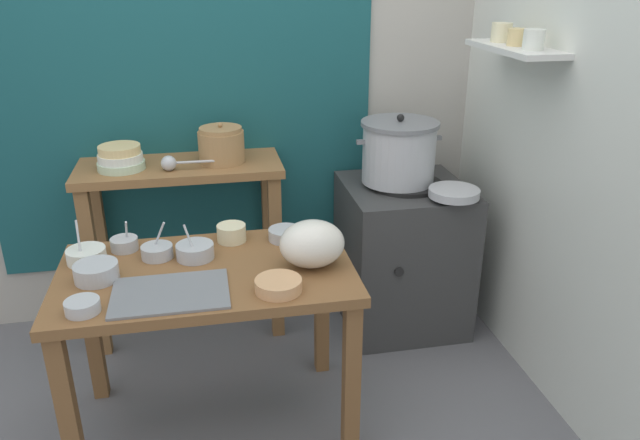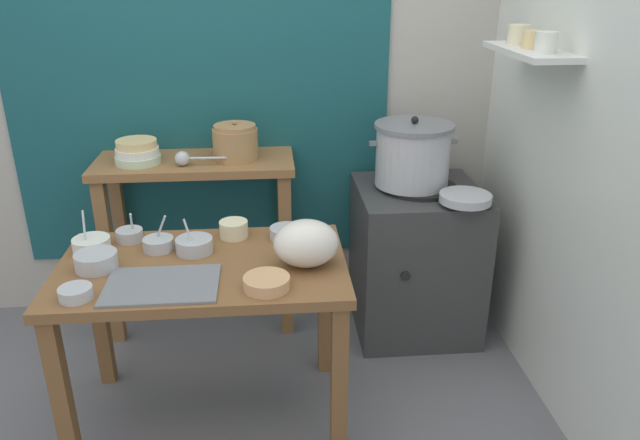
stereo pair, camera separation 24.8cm
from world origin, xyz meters
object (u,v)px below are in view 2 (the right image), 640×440
clay_pot (235,142)px  plastic_bag (306,243)px  stove_block (415,258)px  prep_bowl_0 (194,245)px  ladle (184,158)px  serving_tray (162,285)px  prep_table (204,289)px  bowl_stack_enamel (137,152)px  prep_bowl_2 (76,293)px  prep_bowl_3 (267,282)px  prep_bowl_4 (286,232)px  prep_bowl_7 (91,244)px  prep_bowl_5 (96,260)px  prep_bowl_8 (130,235)px  wide_pan (465,198)px  prep_bowl_6 (234,229)px  prep_bowl_1 (158,243)px  back_shelf_table (198,202)px  steamer_pot (413,154)px

clay_pot → plastic_bag: bearing=-70.6°
stove_block → prep_bowl_0: 1.22m
clay_pot → ladle: (-0.24, -0.09, -0.05)m
stove_block → serving_tray: stove_block is taller
serving_tray → plastic_bag: plastic_bag is taller
prep_table → bowl_stack_enamel: (-0.35, 0.74, 0.34)m
serving_tray → prep_bowl_2: bearing=-167.2°
plastic_bag → prep_bowl_3: plastic_bag is taller
serving_tray → prep_bowl_0: bearing=72.1°
bowl_stack_enamel → prep_bowl_2: size_ratio=1.89×
bowl_stack_enamel → prep_table: bearing=-64.5°
clay_pot → prep_bowl_4: clay_pot is taller
prep_bowl_0 → prep_bowl_7: (-0.41, 0.05, -0.00)m
prep_bowl_3 → prep_bowl_7: size_ratio=1.00×
prep_bowl_5 → prep_bowl_8: 0.25m
wide_pan → prep_bowl_3: size_ratio=1.42×
prep_table → plastic_bag: bearing=-6.7°
prep_bowl_0 → prep_bowl_3: size_ratio=0.88×
bowl_stack_enamel → prep_bowl_6: 0.71m
prep_bowl_7 → wide_pan: bearing=8.9°
prep_table → prep_bowl_5: prep_bowl_5 is taller
prep_table → ladle: 0.76m
prep_bowl_1 → prep_bowl_6: size_ratio=1.24×
back_shelf_table → prep_bowl_3: back_shelf_table is taller
prep_bowl_6 → prep_bowl_7: 0.57m
prep_bowl_6 → prep_bowl_8: prep_bowl_8 is taller
prep_bowl_1 → steamer_pot: bearing=24.5°
prep_bowl_4 → prep_bowl_3: bearing=-101.3°
stove_block → prep_bowl_5: size_ratio=4.95×
prep_bowl_5 → prep_table: bearing=1.3°
prep_bowl_8 → prep_bowl_1: bearing=-36.7°
ladle → serving_tray: (0.00, -0.85, -0.21)m
stove_block → prep_bowl_2: size_ratio=6.83×
prep_bowl_1 → prep_bowl_5: size_ratio=0.93×
plastic_bag → prep_bowl_7: 0.87m
prep_bowl_4 → prep_bowl_6: prep_bowl_6 is taller
bowl_stack_enamel → prep_bowl_1: size_ratio=1.46×
steamer_pot → prep_bowl_1: bearing=-155.5°
plastic_bag → prep_bowl_0: plastic_bag is taller
steamer_pot → prep_bowl_6: 0.96m
prep_bowl_0 → plastic_bag: bearing=-19.1°
prep_bowl_8 → wide_pan: bearing=6.4°
ladle → prep_bowl_3: bearing=-67.4°
prep_table → steamer_pot: steamer_pot is taller
prep_bowl_4 → prep_bowl_8: prep_bowl_8 is taller
serving_tray → stove_block: bearing=35.7°
stove_block → prep_bowl_8: size_ratio=5.89×
prep_bowl_3 → prep_bowl_4: size_ratio=1.20×
prep_bowl_7 → prep_bowl_8: (0.13, 0.08, -0.00)m
ladle → serving_tray: size_ratio=0.66×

